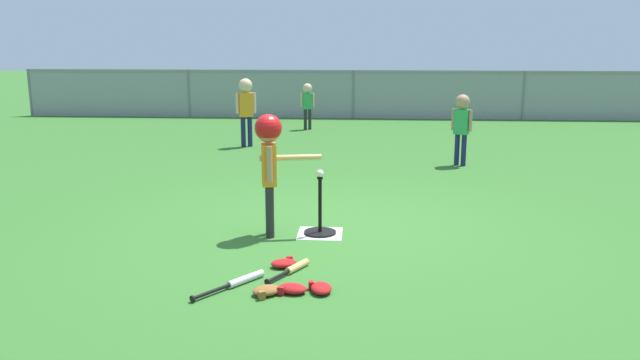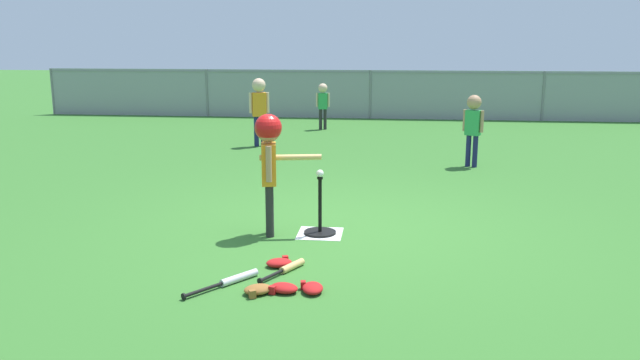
{
  "view_description": "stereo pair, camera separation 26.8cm",
  "coord_description": "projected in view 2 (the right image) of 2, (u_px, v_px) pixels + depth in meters",
  "views": [
    {
      "loc": [
        0.24,
        -6.29,
        1.92
      ],
      "look_at": [
        -0.17,
        -0.18,
        0.55
      ],
      "focal_mm": 35.99,
      "sensor_mm": 36.0,
      "label": 1
    },
    {
      "loc": [
        0.51,
        -6.26,
        1.92
      ],
      "look_at": [
        -0.17,
        -0.18,
        0.55
      ],
      "focal_mm": 35.99,
      "sensor_mm": 36.0,
      "label": 2
    }
  ],
  "objects": [
    {
      "name": "ground_plane",
      "position": [
        339.0,
        229.0,
        6.55
      ],
      "size": [
        60.0,
        60.0,
        0.0
      ],
      "primitive_type": "plane",
      "color": "#336B28"
    },
    {
      "name": "home_plate",
      "position": [
        320.0,
        233.0,
        6.39
      ],
      "size": [
        0.44,
        0.44,
        0.01
      ],
      "primitive_type": "cube",
      "color": "white",
      "rests_on": "ground_plane"
    },
    {
      "name": "batting_tee",
      "position": [
        320.0,
        225.0,
        6.37
      ],
      "size": [
        0.32,
        0.32,
        0.58
      ],
      "color": "black",
      "rests_on": "ground_plane"
    },
    {
      "name": "baseball_on_tee",
      "position": [
        320.0,
        173.0,
        6.26
      ],
      "size": [
        0.07,
        0.07,
        0.07
      ],
      "primitive_type": "sphere",
      "color": "white",
      "rests_on": "batting_tee"
    },
    {
      "name": "batter_child",
      "position": [
        269.0,
        150.0,
        6.17
      ],
      "size": [
        0.64,
        0.34,
        1.2
      ],
      "color": "#262626",
      "rests_on": "ground_plane"
    },
    {
      "name": "fielder_near_left",
      "position": [
        323.0,
        100.0,
        13.46
      ],
      "size": [
        0.29,
        0.19,
        0.97
      ],
      "color": "#262626",
      "rests_on": "ground_plane"
    },
    {
      "name": "fielder_deep_center",
      "position": [
        259.0,
        103.0,
        11.35
      ],
      "size": [
        0.34,
        0.24,
        1.21
      ],
      "color": "#191E4C",
      "rests_on": "ground_plane"
    },
    {
      "name": "fielder_deep_left",
      "position": [
        473.0,
        121.0,
        9.54
      ],
      "size": [
        0.29,
        0.21,
        1.08
      ],
      "color": "#191E4C",
      "rests_on": "ground_plane"
    },
    {
      "name": "spare_bat_silver",
      "position": [
        232.0,
        280.0,
        5.09
      ],
      "size": [
        0.48,
        0.6,
        0.06
      ],
      "color": "silver",
      "rests_on": "ground_plane"
    },
    {
      "name": "spare_bat_wood",
      "position": [
        288.0,
        268.0,
        5.36
      ],
      "size": [
        0.32,
        0.52,
        0.06
      ],
      "color": "#DBB266",
      "rests_on": "ground_plane"
    },
    {
      "name": "glove_by_plate",
      "position": [
        258.0,
        290.0,
        4.89
      ],
      "size": [
        0.27,
        0.25,
        0.07
      ],
      "color": "brown",
      "rests_on": "ground_plane"
    },
    {
      "name": "glove_near_bats",
      "position": [
        284.0,
        288.0,
        4.92
      ],
      "size": [
        0.25,
        0.21,
        0.07
      ],
      "color": "#B21919",
      "rests_on": "ground_plane"
    },
    {
      "name": "glove_tossed_aside",
      "position": [
        279.0,
        263.0,
        5.47
      ],
      "size": [
        0.26,
        0.23,
        0.07
      ],
      "color": "#B21919",
      "rests_on": "ground_plane"
    },
    {
      "name": "glove_outfield_drop",
      "position": [
        312.0,
        288.0,
        4.92
      ],
      "size": [
        0.2,
        0.24,
        0.07
      ],
      "color": "#B21919",
      "rests_on": "ground_plane"
    },
    {
      "name": "outfield_fence",
      "position": [
        370.0,
        93.0,
        15.27
      ],
      "size": [
        16.06,
        0.06,
        1.15
      ],
      "color": "slate",
      "rests_on": "ground_plane"
    }
  ]
}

